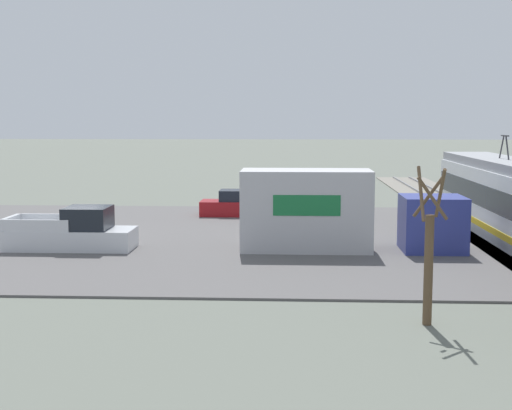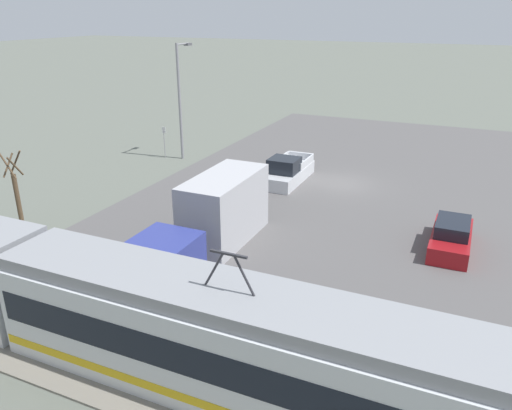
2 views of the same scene
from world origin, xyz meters
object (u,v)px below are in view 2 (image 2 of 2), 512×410
light_rail_tram (31,287)px  street_lamp_near_crossing (181,94)px  sedan_car_0 (451,237)px  street_tree (17,194)px  no_parking_sign (164,139)px  box_truck (212,220)px  pickup_truck (287,172)px

light_rail_tram → street_lamp_near_crossing: size_ratio=3.59×
sedan_car_0 → street_tree: (20.76, 6.47, 1.25)m
light_rail_tram → no_parking_sign: light_rail_tram is taller
box_truck → no_parking_sign: size_ratio=3.78×
pickup_truck → street_lamp_near_crossing: (9.47, -2.34, 4.16)m
street_tree → no_parking_sign: (0.72, -14.45, -0.46)m
street_tree → no_parking_sign: street_tree is taller
box_truck → light_rail_tram: bearing=72.1°
street_lamp_near_crossing → light_rail_tram: bearing=108.5°
light_rail_tram → street_lamp_near_crossing: street_lamp_near_crossing is taller
light_rail_tram → no_parking_sign: size_ratio=12.77×
box_truck → street_tree: (10.45, 1.78, 0.31)m
light_rail_tram → pickup_truck: light_rail_tram is taller
street_tree → pickup_truck: bearing=-128.6°
sedan_car_0 → light_rail_tram: bearing=44.8°
light_rail_tram → street_tree: (7.81, -6.41, 0.15)m
box_truck → sedan_car_0: bearing=-155.5°
sedan_car_0 → street_lamp_near_crossing: 22.27m
box_truck → no_parking_sign: bearing=-48.6°
pickup_truck → no_parking_sign: (10.82, -1.79, 0.71)m
street_tree → no_parking_sign: size_ratio=1.75×
box_truck → street_lamp_near_crossing: size_ratio=1.06×
pickup_truck → sedan_car_0: 12.33m
sedan_car_0 → street_lamp_near_crossing: street_lamp_near_crossing is taller
box_truck → street_tree: 10.61m
sedan_car_0 → street_lamp_near_crossing: size_ratio=0.52×
street_tree → street_lamp_near_crossing: (-0.63, -15.00, 2.99)m
light_rail_tram → no_parking_sign: (8.53, -20.85, -0.31)m
box_truck → pickup_truck: (0.35, -10.89, -0.86)m
pickup_truck → no_parking_sign: 10.99m
no_parking_sign → street_tree: bearing=92.9°
light_rail_tram → box_truck: size_ratio=3.38×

